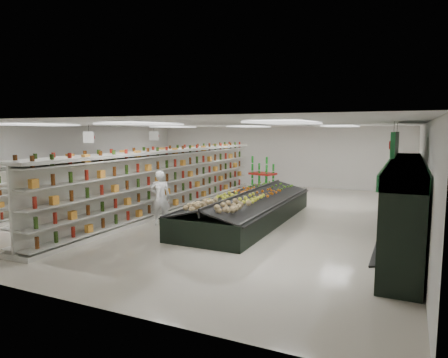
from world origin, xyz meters
The scene contains 16 objects.
floor centered at (0.00, 0.00, 0.00)m, with size 16.00×16.00×0.00m, color beige.
ceiling centered at (0.00, 0.00, 3.20)m, with size 14.00×16.00×0.02m, color white.
wall_back centered at (0.00, 8.00, 1.60)m, with size 14.00×0.02×3.20m, color silver.
wall_front centered at (0.00, -8.00, 1.60)m, with size 14.00×0.02×3.20m, color silver.
wall_left centered at (-7.00, 0.00, 1.60)m, with size 0.02×16.00×3.20m, color silver.
wall_right centered at (7.00, 0.00, 1.60)m, with size 0.02×16.00×3.20m, color silver.
produce_wall_case centered at (6.53, -1.50, 1.24)m, with size 0.93×8.00×2.20m.
aisle_sign_near centered at (-3.80, -2.00, 2.75)m, with size 0.52×0.06×0.75m.
aisle_sign_far centered at (-3.80, 2.00, 2.75)m, with size 0.52×0.06×0.75m.
hortifruti_banner centered at (6.25, -1.50, 2.65)m, with size 0.12×3.20×0.95m.
gondola_left centered at (-5.42, -0.78, 0.84)m, with size 1.12×10.63×1.84m.
gondola_center centered at (-1.54, -0.34, 1.05)m, with size 1.00×13.19×2.29m.
produce_island centered at (1.85, -0.85, 0.46)m, with size 2.48×6.81×1.02m.
soda_endcap centered at (-0.06, 6.03, 0.75)m, with size 1.40×1.13×1.56m.
shopper_main centered at (-0.45, -2.52, 0.88)m, with size 0.64×0.42×1.75m, color silver.
shopper_background centered at (-4.20, 3.97, 0.78)m, with size 0.76×0.47×1.57m, color #9C7D60.
Camera 1 is at (6.61, -12.93, 2.98)m, focal length 32.00 mm.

